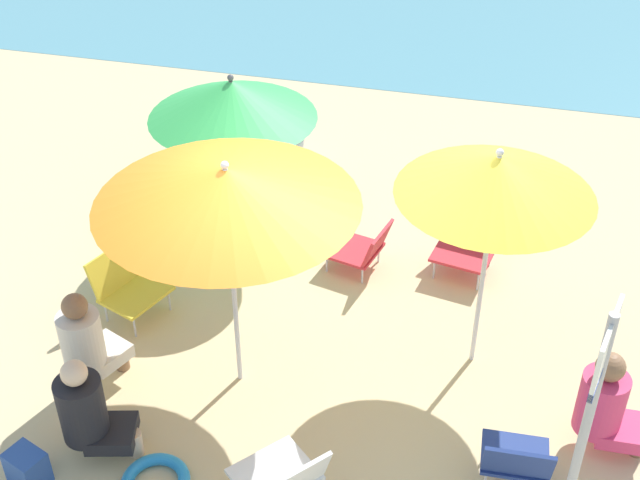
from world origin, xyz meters
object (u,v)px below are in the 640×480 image
(beach_chair_b, at_px, (468,237))
(beach_chair_d, at_px, (516,460))
(umbrella_orange, at_px, (226,187))
(person_a, at_px, (606,405))
(beach_chair_f, at_px, (281,146))
(umbrella_yellow, at_px, (497,176))
(person_b, at_px, (87,341))
(umbrella_green, at_px, (232,99))
(beach_chair_e, at_px, (363,247))
(beach_bag, at_px, (27,468))
(beach_chair_c, at_px, (127,283))
(person_c, at_px, (88,411))
(warning_sign, at_px, (589,414))
(beach_chair_a, at_px, (282,478))

(beach_chair_b, distance_m, beach_chair_d, 2.72)
(umbrella_orange, xyz_separation_m, person_a, (2.89, -0.06, -1.44))
(beach_chair_d, bearing_deg, beach_chair_f, 33.44)
(umbrella_yellow, bearing_deg, beach_chair_b, 98.49)
(person_a, relative_size, person_b, 0.93)
(umbrella_orange, distance_m, umbrella_yellow, 1.99)
(umbrella_green, xyz_separation_m, beach_chair_e, (1.33, -0.25, -1.29))
(beach_chair_e, bearing_deg, beach_bag, 72.59)
(beach_chair_b, height_order, beach_chair_d, beach_chair_b)
(beach_chair_c, distance_m, person_c, 1.68)
(beach_chair_e, height_order, beach_chair_f, beach_chair_f)
(person_b, xyz_separation_m, beach_bag, (-0.05, -1.00, -0.37))
(beach_chair_e, distance_m, person_b, 2.78)
(umbrella_yellow, distance_m, beach_chair_e, 2.21)
(beach_chair_c, height_order, warning_sign, warning_sign)
(beach_chair_b, relative_size, person_c, 0.74)
(umbrella_yellow, bearing_deg, umbrella_orange, -159.60)
(warning_sign, bearing_deg, beach_chair_d, 132.09)
(umbrella_orange, relative_size, umbrella_green, 1.16)
(beach_chair_e, bearing_deg, beach_chair_d, 137.93)
(person_a, bearing_deg, beach_chair_b, 118.84)
(beach_chair_c, relative_size, beach_chair_e, 1.09)
(beach_chair_d, distance_m, person_c, 3.12)
(beach_chair_d, height_order, beach_chair_e, beach_chair_d)
(umbrella_green, relative_size, beach_chair_e, 2.78)
(umbrella_orange, xyz_separation_m, beach_chair_f, (-0.58, 3.31, -1.57))
(beach_chair_f, distance_m, person_b, 3.75)
(beach_chair_b, bearing_deg, warning_sign, 26.67)
(beach_chair_c, bearing_deg, umbrella_green, 87.34)
(umbrella_yellow, xyz_separation_m, beach_chair_e, (-1.17, 1.01, -1.58))
(umbrella_orange, xyz_separation_m, person_c, (-0.81, -1.04, -1.43))
(beach_chair_f, bearing_deg, beach_chair_c, 2.66)
(beach_chair_d, bearing_deg, beach_chair_c, 68.44)
(umbrella_green, xyz_separation_m, warning_sign, (3.22, -3.14, -0.10))
(person_c, bearing_deg, beach_bag, -150.59)
(beach_bag, bearing_deg, beach_chair_a, 6.96)
(umbrella_orange, distance_m, person_b, 1.82)
(umbrella_green, relative_size, beach_chair_a, 2.30)
(beach_chair_c, relative_size, beach_chair_f, 1.09)
(beach_chair_c, distance_m, beach_chair_d, 3.73)
(umbrella_yellow, distance_m, warning_sign, 2.05)
(beach_chair_b, relative_size, beach_chair_e, 1.08)
(umbrella_green, xyz_separation_m, beach_chair_d, (2.92, -2.59, -1.22))
(beach_chair_c, distance_m, person_b, 1.00)
(person_a, height_order, warning_sign, warning_sign)
(beach_chair_f, xyz_separation_m, warning_sign, (3.17, -4.49, 1.13))
(umbrella_yellow, distance_m, person_c, 3.47)
(umbrella_yellow, distance_m, beach_chair_f, 3.89)
(umbrella_yellow, relative_size, person_a, 2.20)
(beach_chair_c, relative_size, beach_chair_d, 1.15)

